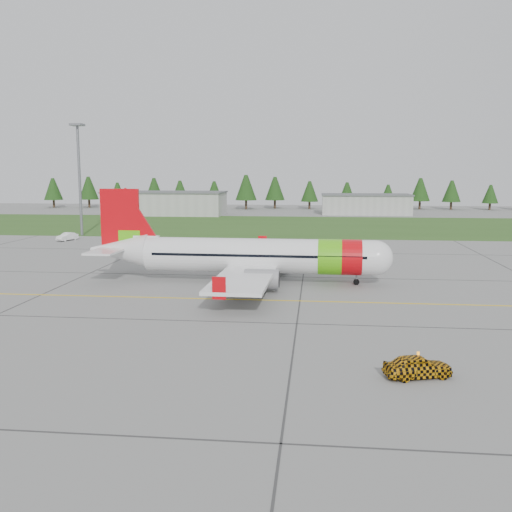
# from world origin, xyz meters

# --- Properties ---
(ground) EXTENTS (320.00, 320.00, 0.00)m
(ground) POSITION_xyz_m (0.00, 0.00, 0.00)
(ground) COLOR gray
(ground) RESTS_ON ground
(aircraft) EXTENTS (32.92, 30.22, 9.97)m
(aircraft) POSITION_xyz_m (4.55, 16.50, 2.88)
(aircraft) COLOR white
(aircraft) RESTS_ON ground
(follow_me_car) EXTENTS (1.75, 1.91, 3.95)m
(follow_me_car) POSITION_xyz_m (17.37, -11.00, 1.98)
(follow_me_car) COLOR #EEA60D
(follow_me_car) RESTS_ON ground
(service_van) EXTENTS (1.81, 1.77, 4.13)m
(service_van) POSITION_xyz_m (-31.44, 50.36, 2.06)
(service_van) COLOR white
(service_van) RESTS_ON ground
(grass_strip) EXTENTS (320.00, 50.00, 0.03)m
(grass_strip) POSITION_xyz_m (0.00, 82.00, 0.01)
(grass_strip) COLOR #30561E
(grass_strip) RESTS_ON ground
(taxi_guideline) EXTENTS (120.00, 0.25, 0.02)m
(taxi_guideline) POSITION_xyz_m (0.00, 8.00, 0.01)
(taxi_guideline) COLOR gold
(taxi_guideline) RESTS_ON ground
(hangar_west) EXTENTS (32.00, 14.00, 6.00)m
(hangar_west) POSITION_xyz_m (-30.00, 110.00, 3.00)
(hangar_west) COLOR #A8A8A3
(hangar_west) RESTS_ON ground
(hangar_east) EXTENTS (24.00, 12.00, 5.20)m
(hangar_east) POSITION_xyz_m (25.00, 118.00, 2.60)
(hangar_east) COLOR #A8A8A3
(hangar_east) RESTS_ON ground
(floodlight_mast) EXTENTS (0.50, 0.50, 20.00)m
(floodlight_mast) POSITION_xyz_m (-32.00, 58.00, 10.00)
(floodlight_mast) COLOR slate
(floodlight_mast) RESTS_ON ground
(treeline) EXTENTS (160.00, 8.00, 10.00)m
(treeline) POSITION_xyz_m (0.00, 138.00, 5.00)
(treeline) COLOR #1C3F14
(treeline) RESTS_ON ground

